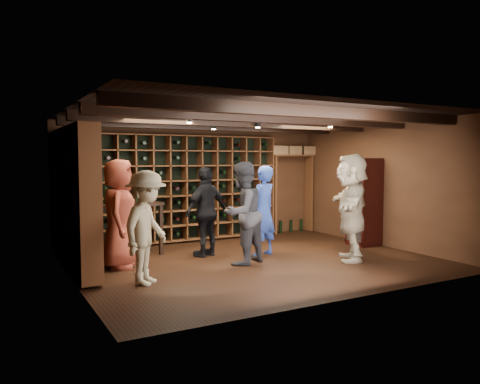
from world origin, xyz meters
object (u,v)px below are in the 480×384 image
display_cabinet (364,204)px  guest_khaki (146,228)px  man_grey_suit (242,213)px  guest_red_floral (119,214)px  guest_woman_black (206,212)px  guest_beige (351,207)px  man_blue_shirt (263,211)px  tasting_table (124,210)px

display_cabinet → guest_khaki: bearing=-170.8°
man_grey_suit → guest_khaki: man_grey_suit is taller
man_grey_suit → guest_red_floral: size_ratio=0.98×
guest_red_floral → guest_woman_black: 1.64m
man_grey_suit → guest_beige: 1.93m
display_cabinet → man_blue_shirt: (-2.34, 0.13, -0.03)m
man_grey_suit → guest_woman_black: 0.91m
guest_khaki → guest_red_floral: bearing=47.6°
man_grey_suit → tasting_table: man_grey_suit is taller
man_grey_suit → guest_red_floral: 2.01m
man_blue_shirt → guest_khaki: (-2.47, -0.91, -0.02)m
guest_beige → tasting_table: size_ratio=1.36×
tasting_table → guest_khaki: bearing=-103.9°
guest_khaki → guest_beige: size_ratio=0.86×
guest_red_floral → guest_khaki: size_ratio=1.10×
display_cabinet → guest_woman_black: bearing=170.3°
man_blue_shirt → man_grey_suit: man_grey_suit is taller
man_grey_suit → tasting_table: (-1.57, 1.57, -0.01)m
guest_woman_black → tasting_table: bearing=-47.0°
guest_red_floral → guest_woman_black: bearing=-62.7°
guest_woman_black → tasting_table: 1.48m
man_blue_shirt → guest_beige: size_ratio=0.88×
guest_red_floral → man_grey_suit: bearing=-89.2°
man_blue_shirt → guest_woman_black: (-0.93, 0.43, -0.01)m
man_blue_shirt → guest_beige: 1.57m
guest_khaki → guest_beige: (3.62, -0.16, 0.13)m
guest_red_floral → guest_woman_black: size_ratio=1.09×
guest_woman_black → guest_beige: 2.57m
man_blue_shirt → guest_red_floral: bearing=-25.6°
display_cabinet → man_blue_shirt: bearing=176.9°
guest_khaki → tasting_table: size_ratio=1.18×
guest_beige → tasting_table: bearing=-86.7°
man_blue_shirt → tasting_table: (-2.24, 1.12, 0.03)m
display_cabinet → guest_red_floral: guest_red_floral is taller
guest_woman_black → guest_beige: guest_beige is taller
tasting_table → guest_red_floral: bearing=-117.8°
man_blue_shirt → guest_red_floral: guest_red_floral is taller
guest_woman_black → guest_khaki: guest_woman_black is taller
tasting_table → display_cabinet: bearing=-22.7°
guest_red_floral → guest_beige: bearing=-88.4°
guest_khaki → tasting_table: guest_khaki is taller
man_blue_shirt → guest_woman_black: bearing=-44.5°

